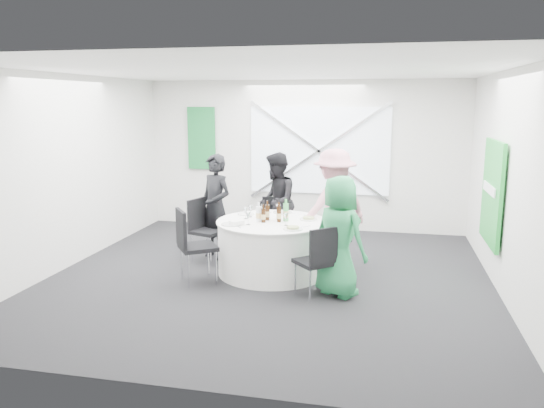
% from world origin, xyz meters
% --- Properties ---
extents(floor, '(6.00, 6.00, 0.00)m').
position_xyz_m(floor, '(0.00, 0.00, 0.00)').
color(floor, black).
rests_on(floor, ground).
extents(ceiling, '(6.00, 6.00, 0.00)m').
position_xyz_m(ceiling, '(0.00, 0.00, 2.80)').
color(ceiling, white).
rests_on(ceiling, wall_back).
extents(wall_back, '(6.00, 0.00, 6.00)m').
position_xyz_m(wall_back, '(0.00, 3.00, 1.40)').
color(wall_back, silver).
rests_on(wall_back, floor).
extents(wall_front, '(6.00, 0.00, 6.00)m').
position_xyz_m(wall_front, '(0.00, -3.00, 1.40)').
color(wall_front, silver).
rests_on(wall_front, floor).
extents(wall_left, '(0.00, 6.00, 6.00)m').
position_xyz_m(wall_left, '(-3.00, 0.00, 1.40)').
color(wall_left, silver).
rests_on(wall_left, floor).
extents(wall_right, '(0.00, 6.00, 6.00)m').
position_xyz_m(wall_right, '(3.00, 0.00, 1.40)').
color(wall_right, silver).
rests_on(wall_right, floor).
extents(window_panel, '(2.60, 0.03, 1.60)m').
position_xyz_m(window_panel, '(0.30, 2.96, 1.50)').
color(window_panel, silver).
rests_on(window_panel, wall_back).
extents(window_brace_a, '(2.63, 0.05, 1.84)m').
position_xyz_m(window_brace_a, '(0.30, 2.92, 1.50)').
color(window_brace_a, silver).
rests_on(window_brace_a, window_panel).
extents(window_brace_b, '(2.63, 0.05, 1.84)m').
position_xyz_m(window_brace_b, '(0.30, 2.92, 1.50)').
color(window_brace_b, silver).
rests_on(window_brace_b, window_panel).
extents(green_banner, '(0.55, 0.04, 1.20)m').
position_xyz_m(green_banner, '(-2.00, 2.95, 1.70)').
color(green_banner, '#135F33').
rests_on(green_banner, wall_back).
extents(green_sign, '(0.05, 1.20, 1.40)m').
position_xyz_m(green_sign, '(2.94, 0.60, 1.20)').
color(green_sign, green).
rests_on(green_sign, wall_right).
extents(banquet_table, '(1.56, 1.56, 0.76)m').
position_xyz_m(banquet_table, '(0.00, 0.20, 0.38)').
color(banquet_table, white).
rests_on(banquet_table, floor).
extents(chair_back, '(0.46, 0.47, 0.87)m').
position_xyz_m(chair_back, '(-0.23, 1.39, 0.51)').
color(chair_back, black).
rests_on(chair_back, floor).
extents(chair_back_left, '(0.55, 0.55, 0.95)m').
position_xyz_m(chair_back_left, '(-1.16, 0.59, 0.56)').
color(chair_back_left, black).
rests_on(chair_back_left, floor).
extents(chair_back_right, '(0.54, 0.54, 0.85)m').
position_xyz_m(chair_back_right, '(0.89, 0.77, 0.50)').
color(chair_back_right, black).
rests_on(chair_back_right, floor).
extents(chair_front_right, '(0.59, 0.59, 0.92)m').
position_xyz_m(chair_front_right, '(0.76, -0.66, 0.54)').
color(chair_front_right, black).
rests_on(chair_front_right, floor).
extents(chair_front_left, '(0.64, 0.64, 1.01)m').
position_xyz_m(chair_front_left, '(-0.95, -0.47, 0.60)').
color(chair_front_left, black).
rests_on(chair_front_left, floor).
extents(person_man_back_left, '(0.70, 0.63, 1.62)m').
position_xyz_m(person_man_back_left, '(-1.01, 0.77, 0.81)').
color(person_man_back_left, black).
rests_on(person_man_back_left, floor).
extents(person_man_back, '(0.55, 0.84, 1.61)m').
position_xyz_m(person_man_back, '(-0.18, 1.34, 0.80)').
color(person_man_back, black).
rests_on(person_man_back, floor).
extents(person_woman_pink, '(1.19, 1.12, 1.73)m').
position_xyz_m(person_woman_pink, '(0.80, 0.88, 0.86)').
color(person_woman_pink, pink).
rests_on(person_woman_pink, floor).
extents(person_woman_green, '(0.89, 0.82, 1.52)m').
position_xyz_m(person_woman_green, '(1.00, -0.47, 0.76)').
color(person_woman_green, '#238249').
rests_on(person_woman_green, floor).
extents(plate_back, '(0.28, 0.28, 0.01)m').
position_xyz_m(plate_back, '(0.04, 0.76, 0.77)').
color(plate_back, silver).
rests_on(plate_back, banquet_table).
extents(plate_back_left, '(0.25, 0.25, 0.01)m').
position_xyz_m(plate_back_left, '(-0.47, 0.53, 0.77)').
color(plate_back_left, silver).
rests_on(plate_back_left, banquet_table).
extents(plate_back_right, '(0.25, 0.25, 0.04)m').
position_xyz_m(plate_back_right, '(0.49, 0.38, 0.78)').
color(plate_back_right, silver).
rests_on(plate_back_right, banquet_table).
extents(plate_front_right, '(0.26, 0.26, 0.04)m').
position_xyz_m(plate_front_right, '(0.38, -0.24, 0.78)').
color(plate_front_right, silver).
rests_on(plate_front_right, banquet_table).
extents(plate_front_left, '(0.27, 0.27, 0.01)m').
position_xyz_m(plate_front_left, '(-0.49, -0.15, 0.77)').
color(plate_front_left, silver).
rests_on(plate_front_left, banquet_table).
extents(napkin, '(0.21, 0.21, 0.05)m').
position_xyz_m(napkin, '(-0.41, -0.17, 0.80)').
color(napkin, white).
rests_on(napkin, plate_front_left).
extents(beer_bottle_a, '(0.06, 0.06, 0.28)m').
position_xyz_m(beer_bottle_a, '(-0.07, 0.23, 0.87)').
color(beer_bottle_a, '#371B0A').
rests_on(beer_bottle_a, banquet_table).
extents(beer_bottle_b, '(0.06, 0.06, 0.25)m').
position_xyz_m(beer_bottle_b, '(0.07, 0.33, 0.85)').
color(beer_bottle_b, '#371B0A').
rests_on(beer_bottle_b, banquet_table).
extents(beer_bottle_c, '(0.06, 0.06, 0.27)m').
position_xyz_m(beer_bottle_c, '(0.11, 0.15, 0.86)').
color(beer_bottle_c, '#371B0A').
rests_on(beer_bottle_c, banquet_table).
extents(beer_bottle_d, '(0.06, 0.06, 0.26)m').
position_xyz_m(beer_bottle_d, '(-0.10, 0.08, 0.86)').
color(beer_bottle_d, '#371B0A').
rests_on(beer_bottle_d, banquet_table).
extents(green_water_bottle, '(0.08, 0.08, 0.31)m').
position_xyz_m(green_water_bottle, '(0.19, 0.23, 0.88)').
color(green_water_bottle, '#44B255').
rests_on(green_water_bottle, banquet_table).
extents(clear_water_bottle, '(0.08, 0.08, 0.27)m').
position_xyz_m(clear_water_bottle, '(-0.17, 0.13, 0.86)').
color(clear_water_bottle, white).
rests_on(clear_water_bottle, banquet_table).
extents(wine_glass_a, '(0.07, 0.07, 0.17)m').
position_xyz_m(wine_glass_a, '(0.24, -0.04, 0.88)').
color(wine_glass_a, white).
rests_on(wine_glass_a, banquet_table).
extents(wine_glass_b, '(0.07, 0.07, 0.17)m').
position_xyz_m(wine_glass_b, '(-0.26, -0.10, 0.88)').
color(wine_glass_b, white).
rests_on(wine_glass_b, banquet_table).
extents(wine_glass_c, '(0.07, 0.07, 0.17)m').
position_xyz_m(wine_glass_c, '(0.02, 0.54, 0.88)').
color(wine_glass_c, white).
rests_on(wine_glass_c, banquet_table).
extents(wine_glass_d, '(0.07, 0.07, 0.17)m').
position_xyz_m(wine_glass_d, '(0.12, 0.56, 0.88)').
color(wine_glass_d, white).
rests_on(wine_glass_d, banquet_table).
extents(wine_glass_e, '(0.07, 0.07, 0.17)m').
position_xyz_m(wine_glass_e, '(-0.39, 0.25, 0.88)').
color(wine_glass_e, white).
rests_on(wine_glass_e, banquet_table).
extents(wine_glass_f, '(0.07, 0.07, 0.17)m').
position_xyz_m(wine_glass_f, '(-0.35, 0.38, 0.88)').
color(wine_glass_f, white).
rests_on(wine_glass_f, banquet_table).
extents(fork_a, '(0.10, 0.13, 0.01)m').
position_xyz_m(fork_a, '(0.55, 0.37, 0.76)').
color(fork_a, silver).
rests_on(fork_a, banquet_table).
extents(knife_a, '(0.08, 0.14, 0.01)m').
position_xyz_m(knife_a, '(0.41, 0.60, 0.76)').
color(knife_a, silver).
rests_on(knife_a, banquet_table).
extents(fork_b, '(0.10, 0.13, 0.01)m').
position_xyz_m(fork_b, '(0.34, -0.26, 0.76)').
color(fork_b, silver).
rests_on(fork_b, banquet_table).
extents(knife_b, '(0.11, 0.12, 0.01)m').
position_xyz_m(knife_b, '(0.52, -0.06, 0.76)').
color(knife_b, silver).
rests_on(knife_b, banquet_table).
extents(fork_c, '(0.11, 0.12, 0.01)m').
position_xyz_m(fork_c, '(-0.53, -0.03, 0.76)').
color(fork_c, silver).
rests_on(fork_c, banquet_table).
extents(knife_c, '(0.10, 0.13, 0.01)m').
position_xyz_m(knife_c, '(-0.36, -0.25, 0.76)').
color(knife_c, silver).
rests_on(knife_c, banquet_table).
extents(fork_d, '(0.15, 0.02, 0.01)m').
position_xyz_m(fork_d, '(0.15, 0.76, 0.76)').
color(fork_d, silver).
rests_on(fork_d, banquet_table).
extents(knife_d, '(0.15, 0.02, 0.01)m').
position_xyz_m(knife_d, '(-0.20, 0.74, 0.76)').
color(knife_d, silver).
rests_on(knife_d, banquet_table).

